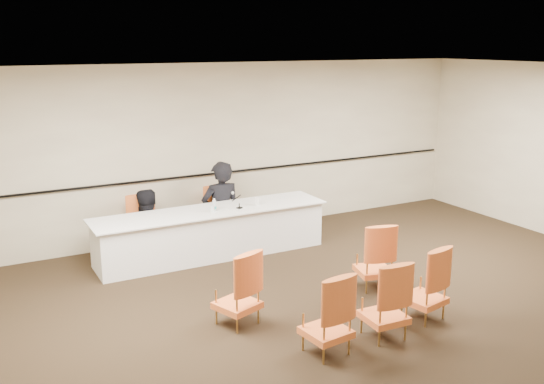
# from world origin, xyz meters

# --- Properties ---
(floor) EXTENTS (10.00, 10.00, 0.00)m
(floor) POSITION_xyz_m (0.00, 0.00, 0.00)
(floor) COLOR black
(floor) RESTS_ON ground
(ceiling) EXTENTS (10.00, 10.00, 0.00)m
(ceiling) POSITION_xyz_m (0.00, 0.00, 3.00)
(ceiling) COLOR white
(ceiling) RESTS_ON ground
(wall_back) EXTENTS (10.00, 0.04, 3.00)m
(wall_back) POSITION_xyz_m (0.00, 4.00, 1.50)
(wall_back) COLOR #B5A88E
(wall_back) RESTS_ON ground
(wall_rail) EXTENTS (9.80, 0.04, 0.03)m
(wall_rail) POSITION_xyz_m (0.00, 3.96, 1.10)
(wall_rail) COLOR black
(wall_rail) RESTS_ON wall_back
(panel_table) EXTENTS (3.78, 0.88, 0.76)m
(panel_table) POSITION_xyz_m (-0.66, 2.93, 0.38)
(panel_table) COLOR silver
(panel_table) RESTS_ON ground
(panelist_main) EXTENTS (0.71, 0.49, 1.89)m
(panelist_main) POSITION_xyz_m (-0.25, 3.49, 0.46)
(panelist_main) COLOR black
(panelist_main) RESTS_ON ground
(panelist_main_chair) EXTENTS (0.50, 0.50, 0.95)m
(panelist_main_chair) POSITION_xyz_m (-0.25, 3.49, 0.47)
(panelist_main_chair) COLOR orange
(panelist_main_chair) RESTS_ON ground
(panelist_second) EXTENTS (0.94, 0.82, 1.62)m
(panelist_second) POSITION_xyz_m (-1.58, 3.50, 0.26)
(panelist_second) COLOR black
(panelist_second) RESTS_ON ground
(panelist_second_chair) EXTENTS (0.50, 0.50, 0.95)m
(panelist_second_chair) POSITION_xyz_m (-1.58, 3.50, 0.47)
(panelist_second_chair) COLOR orange
(panelist_second_chair) RESTS_ON ground
(papers) EXTENTS (0.36, 0.31, 0.00)m
(papers) POSITION_xyz_m (-0.26, 2.88, 0.76)
(papers) COLOR white
(papers) RESTS_ON panel_table
(microphone) EXTENTS (0.16, 0.21, 0.26)m
(microphone) POSITION_xyz_m (-0.23, 2.81, 0.89)
(microphone) COLOR black
(microphone) RESTS_ON panel_table
(water_bottle) EXTENTS (0.08, 0.08, 0.20)m
(water_bottle) POSITION_xyz_m (-0.64, 2.86, 0.86)
(water_bottle) COLOR teal
(water_bottle) RESTS_ON panel_table
(drinking_glass) EXTENTS (0.07, 0.07, 0.10)m
(drinking_glass) POSITION_xyz_m (-0.69, 2.82, 0.81)
(drinking_glass) COLOR white
(drinking_glass) RESTS_ON panel_table
(coffee_cup) EXTENTS (0.11, 0.11, 0.13)m
(coffee_cup) POSITION_xyz_m (0.11, 2.85, 0.82)
(coffee_cup) COLOR white
(coffee_cup) RESTS_ON panel_table
(aud_chair_front_left) EXTENTS (0.64, 0.64, 0.95)m
(aud_chair_front_left) POSITION_xyz_m (-1.34, 0.54, 0.47)
(aud_chair_front_left) COLOR orange
(aud_chair_front_left) RESTS_ON ground
(aud_chair_front_right) EXTENTS (0.61, 0.61, 0.95)m
(aud_chair_front_right) POSITION_xyz_m (0.81, 0.66, 0.47)
(aud_chair_front_right) COLOR orange
(aud_chair_front_right) RESTS_ON ground
(aud_chair_back_left) EXTENTS (0.55, 0.55, 0.95)m
(aud_chair_back_left) POSITION_xyz_m (-0.78, -0.56, 0.47)
(aud_chair_back_left) COLOR orange
(aud_chair_back_left) RESTS_ON ground
(aud_chair_back_mid) EXTENTS (0.53, 0.53, 0.95)m
(aud_chair_back_mid) POSITION_xyz_m (0.02, -0.56, 0.47)
(aud_chair_back_mid) COLOR orange
(aud_chair_back_mid) RESTS_ON ground
(aud_chair_back_right) EXTENTS (0.59, 0.59, 0.95)m
(aud_chair_back_right) POSITION_xyz_m (0.76, -0.40, 0.47)
(aud_chair_back_right) COLOR orange
(aud_chair_back_right) RESTS_ON ground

